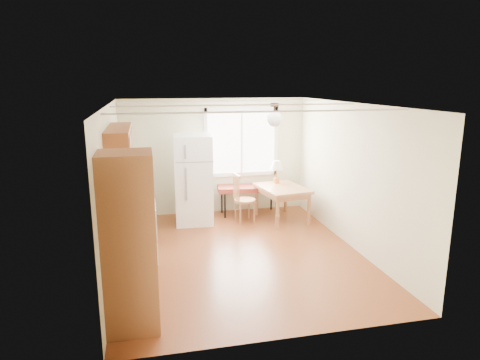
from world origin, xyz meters
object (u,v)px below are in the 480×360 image
object	(u,v)px
refrigerator	(193,179)
chair	(240,195)
bench	(249,189)
dining_table	(282,192)

from	to	relation	value
refrigerator	chair	xyz separation A→B (m)	(0.93, -0.19, -0.33)
bench	refrigerator	bearing A→B (deg)	-159.08
bench	dining_table	world-z (taller)	dining_table
dining_table	chair	distance (m)	0.88
refrigerator	bench	xyz separation A→B (m)	(1.24, 0.32, -0.35)
dining_table	bench	bearing A→B (deg)	126.18
refrigerator	bench	size ratio (longest dim) A/B	1.29
refrigerator	dining_table	distance (m)	1.85
refrigerator	chair	bearing A→B (deg)	-7.74
bench	dining_table	distance (m)	0.80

